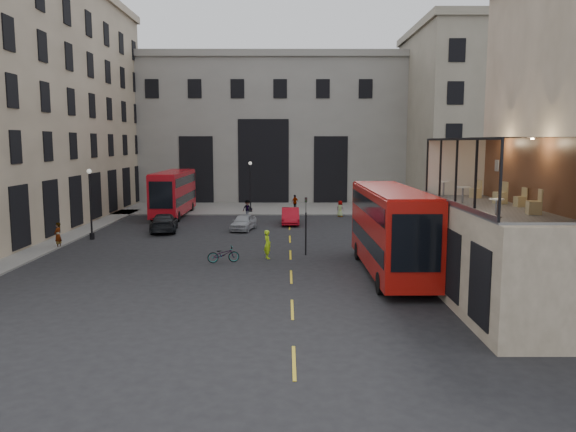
{
  "coord_description": "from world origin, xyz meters",
  "views": [
    {
      "loc": [
        -2.24,
        -23.94,
        7.33
      ],
      "look_at": [
        -2.17,
        8.79,
        3.0
      ],
      "focal_mm": 35.0,
      "sensor_mm": 36.0,
      "label": 1
    }
  ],
  "objects_px": {
    "bicycle": "(223,254)",
    "traffic_light_near": "(306,218)",
    "bus_near": "(390,226)",
    "car_a": "(244,222)",
    "cafe_chair_c": "(500,197)",
    "pedestrian_a": "(170,204)",
    "cafe_chair_d": "(476,193)",
    "pedestrian_e": "(58,235)",
    "cafe_chair_b": "(520,201)",
    "cafe_chair_a": "(534,207)",
    "cyclist": "(267,244)",
    "street_lamp_a": "(91,208)",
    "cafe_table_near": "(496,205)",
    "cafe_table_mid": "(463,193)",
    "traffic_light_far": "(150,195)",
    "pedestrian_b": "(247,208)",
    "pedestrian_c": "(295,202)",
    "bus_far": "(173,191)",
    "car_b": "(290,216)",
    "car_c": "(164,223)",
    "pedestrian_d": "(340,209)",
    "cafe_table_far": "(444,187)",
    "street_lamp_b": "(250,190)"
  },
  "relations": [
    {
      "from": "bicycle",
      "to": "cafe_chair_b",
      "type": "xyz_separation_m",
      "value": [
        13.79,
        -10.1,
        4.34
      ]
    },
    {
      "from": "bus_near",
      "to": "bicycle",
      "type": "xyz_separation_m",
      "value": [
        -9.62,
        3.05,
        -2.19
      ]
    },
    {
      "from": "traffic_light_far",
      "to": "street_lamp_a",
      "type": "xyz_separation_m",
      "value": [
        -2.0,
        -10.0,
        -0.03
      ]
    },
    {
      "from": "cafe_chair_d",
      "to": "pedestrian_e",
      "type": "bearing_deg",
      "value": 156.41
    },
    {
      "from": "traffic_light_near",
      "to": "cafe_chair_c",
      "type": "xyz_separation_m",
      "value": [
        8.28,
        -11.11,
        2.47
      ]
    },
    {
      "from": "street_lamp_a",
      "to": "pedestrian_a",
      "type": "relative_size",
      "value": 2.91
    },
    {
      "from": "bicycle",
      "to": "pedestrian_d",
      "type": "bearing_deg",
      "value": -37.52
    },
    {
      "from": "cafe_table_far",
      "to": "bus_far",
      "type": "bearing_deg",
      "value": 124.69
    },
    {
      "from": "car_b",
      "to": "pedestrian_d",
      "type": "distance_m",
      "value": 7.05
    },
    {
      "from": "pedestrian_b",
      "to": "cafe_table_far",
      "type": "height_order",
      "value": "cafe_table_far"
    },
    {
      "from": "car_a",
      "to": "cyclist",
      "type": "distance_m",
      "value": 11.86
    },
    {
      "from": "traffic_light_far",
      "to": "pedestrian_a",
      "type": "height_order",
      "value": "traffic_light_far"
    },
    {
      "from": "pedestrian_a",
      "to": "cafe_table_near",
      "type": "xyz_separation_m",
      "value": [
        19.85,
        -38.09,
        4.14
      ]
    },
    {
      "from": "car_c",
      "to": "cafe_table_mid",
      "type": "height_order",
      "value": "cafe_table_mid"
    },
    {
      "from": "bicycle",
      "to": "pedestrian_b",
      "type": "distance_m",
      "value": 21.29
    },
    {
      "from": "street_lamp_a",
      "to": "pedestrian_e",
      "type": "distance_m",
      "value": 4.02
    },
    {
      "from": "cafe_chair_b",
      "to": "cafe_table_mid",
      "type": "bearing_deg",
      "value": 163.22
    },
    {
      "from": "street_lamp_a",
      "to": "pedestrian_b",
      "type": "xyz_separation_m",
      "value": [
        10.88,
        13.06,
        -1.58
      ]
    },
    {
      "from": "car_a",
      "to": "bus_near",
      "type": "bearing_deg",
      "value": -48.53
    },
    {
      "from": "bus_far",
      "to": "cafe_chair_a",
      "type": "relative_size",
      "value": 11.6
    },
    {
      "from": "cafe_chair_a",
      "to": "cafe_chair_c",
      "type": "bearing_deg",
      "value": 87.93
    },
    {
      "from": "bus_near",
      "to": "car_a",
      "type": "bearing_deg",
      "value": 120.64
    },
    {
      "from": "bus_far",
      "to": "car_b",
      "type": "height_order",
      "value": "bus_far"
    },
    {
      "from": "bus_near",
      "to": "car_b",
      "type": "height_order",
      "value": "bus_near"
    },
    {
      "from": "pedestrian_b",
      "to": "pedestrian_c",
      "type": "height_order",
      "value": "pedestrian_b"
    },
    {
      "from": "cafe_table_mid",
      "to": "cafe_chair_d",
      "type": "bearing_deg",
      "value": 62.62
    },
    {
      "from": "car_a",
      "to": "cafe_chair_d",
      "type": "distance_m",
      "value": 23.39
    },
    {
      "from": "car_a",
      "to": "cafe_chair_c",
      "type": "bearing_deg",
      "value": -47.87
    },
    {
      "from": "bus_far",
      "to": "cafe_table_mid",
      "type": "xyz_separation_m",
      "value": [
        18.87,
        -31.01,
        2.63
      ]
    },
    {
      "from": "bicycle",
      "to": "pedestrian_c",
      "type": "bearing_deg",
      "value": -24.15
    },
    {
      "from": "cafe_chair_a",
      "to": "cyclist",
      "type": "bearing_deg",
      "value": 127.65
    },
    {
      "from": "bicycle",
      "to": "traffic_light_near",
      "type": "bearing_deg",
      "value": -80.55
    },
    {
      "from": "car_b",
      "to": "bicycle",
      "type": "xyz_separation_m",
      "value": [
        -4.21,
        -16.13,
        -0.22
      ]
    },
    {
      "from": "pedestrian_a",
      "to": "cafe_chair_c",
      "type": "bearing_deg",
      "value": -64.28
    },
    {
      "from": "pedestrian_a",
      "to": "pedestrian_e",
      "type": "height_order",
      "value": "pedestrian_a"
    },
    {
      "from": "cafe_table_near",
      "to": "cafe_chair_c",
      "type": "bearing_deg",
      "value": 67.62
    },
    {
      "from": "cyclist",
      "to": "cafe_table_far",
      "type": "relative_size",
      "value": 2.3
    },
    {
      "from": "pedestrian_a",
      "to": "pedestrian_d",
      "type": "xyz_separation_m",
      "value": [
        17.5,
        -3.46,
        -0.12
      ]
    },
    {
      "from": "bus_near",
      "to": "pedestrian_b",
      "type": "relative_size",
      "value": 7.37
    },
    {
      "from": "street_lamp_b",
      "to": "cyclist",
      "type": "distance_m",
      "value": 23.29
    },
    {
      "from": "pedestrian_b",
      "to": "cafe_chair_a",
      "type": "xyz_separation_m",
      "value": [
        13.27,
        -33.91,
        4.07
      ]
    },
    {
      "from": "traffic_light_far",
      "to": "pedestrian_b",
      "type": "bearing_deg",
      "value": 19.0
    },
    {
      "from": "traffic_light_near",
      "to": "cafe_chair_a",
      "type": "relative_size",
      "value": 3.95
    },
    {
      "from": "car_a",
      "to": "cafe_table_mid",
      "type": "relative_size",
      "value": 4.92
    },
    {
      "from": "pedestrian_d",
      "to": "pedestrian_e",
      "type": "bearing_deg",
      "value": 74.36
    },
    {
      "from": "traffic_light_near",
      "to": "pedestrian_d",
      "type": "height_order",
      "value": "traffic_light_near"
    },
    {
      "from": "car_a",
      "to": "cafe_chair_b",
      "type": "bearing_deg",
      "value": -48.55
    },
    {
      "from": "cafe_table_near",
      "to": "cafe_chair_c",
      "type": "height_order",
      "value": "cafe_chair_c"
    },
    {
      "from": "cafe_chair_a",
      "to": "street_lamp_a",
      "type": "bearing_deg",
      "value": 139.19
    },
    {
      "from": "cafe_chair_b",
      "to": "cafe_chair_d",
      "type": "distance_m",
      "value": 3.84
    }
  ]
}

